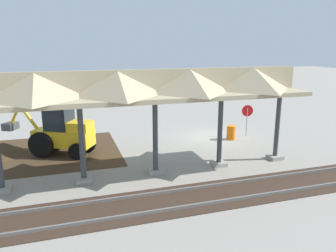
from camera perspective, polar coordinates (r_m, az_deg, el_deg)
ground_plane at (r=21.83m, az=7.70°, el=-1.96°), size 120.00×120.00×0.00m
dirt_work_zone at (r=19.85m, az=-22.74°, el=-4.57°), size 9.62×7.00×0.01m
platform_canopy at (r=14.20m, az=-15.39°, el=6.30°), size 21.06×3.20×4.90m
rail_tracks at (r=15.49m, az=20.31°, el=-9.39°), size 60.00×2.58×0.15m
stop_sign at (r=22.28m, az=13.63°, el=2.05°), size 0.75×0.17×2.09m
backhoe at (r=18.95m, az=-18.15°, el=-1.02°), size 5.04×3.51×2.82m
traffic_barrel at (r=21.46m, az=10.92°, el=-1.13°), size 0.56×0.56×0.90m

